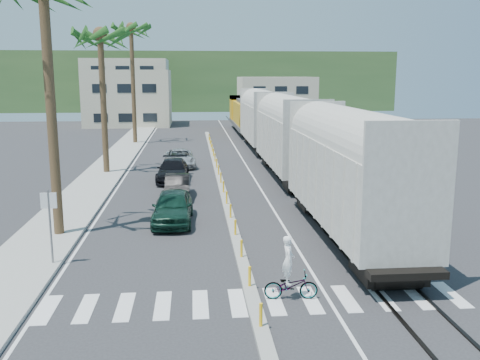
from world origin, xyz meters
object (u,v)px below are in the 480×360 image
Objects in this scene: car_lead at (173,207)px; cyclist at (290,279)px; street_sign at (50,217)px; car_second at (177,186)px.

cyclist reaches higher than car_lead.
street_sign is 0.62× the size of car_lead.
cyclist is (8.54, -3.86, -1.28)m from street_sign.
car_lead is (4.41, 5.82, -1.16)m from street_sign.
cyclist is at bearing -65.11° from car_lead.
car_second is (4.49, 11.51, -1.29)m from street_sign.
street_sign reaches higher than car_lead.
street_sign is 0.73× the size of car_second.
car_lead reaches higher than car_second.
street_sign reaches higher than cyclist.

